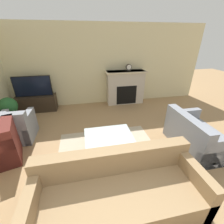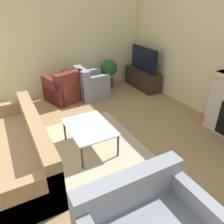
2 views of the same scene
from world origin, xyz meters
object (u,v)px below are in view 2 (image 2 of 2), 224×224
at_px(coffee_table, 89,128).
at_px(potted_plant, 109,70).
at_px(tv, 144,59).
at_px(armchair_by_window, 64,90).
at_px(armchair_accent, 91,86).
at_px(couch_sectional, 19,151).

distance_m(coffee_table, potted_plant, 2.97).
xyz_separation_m(tv, armchair_by_window, (-0.18, -2.32, -0.55)).
distance_m(tv, armchair_accent, 1.71).
height_order(armchair_by_window, potted_plant, potted_plant).
bearing_deg(couch_sectional, armchair_accent, 133.89).
xyz_separation_m(tv, couch_sectional, (1.92, -3.70, -0.57)).
bearing_deg(couch_sectional, armchair_by_window, 146.68).
bearing_deg(couch_sectional, potted_plant, 130.10).
distance_m(armchair_by_window, coffee_table, 2.19).
relative_size(tv, couch_sectional, 0.49).
bearing_deg(coffee_table, potted_plant, 145.86).
distance_m(armchair_by_window, armchair_accent, 0.70).
distance_m(armchair_accent, potted_plant, 0.88).
distance_m(tv, couch_sectional, 4.21).
height_order(armchair_by_window, coffee_table, armchair_by_window).
height_order(tv, potted_plant, tv).
bearing_deg(tv, armchair_accent, -92.85).
bearing_deg(armchair_accent, couch_sectional, 133.76).
relative_size(couch_sectional, armchair_by_window, 2.41).
height_order(armchair_accent, potted_plant, potted_plant).
height_order(coffee_table, potted_plant, potted_plant).
bearing_deg(tv, potted_plant, -118.31).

